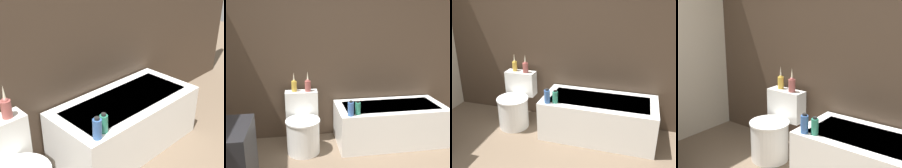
# 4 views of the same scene
# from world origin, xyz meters

# --- Properties ---
(wall_back_tiled) EXTENTS (6.40, 0.06, 2.60)m
(wall_back_tiled) POSITION_xyz_m (0.00, 2.42, 1.30)
(wall_back_tiled) COLOR #423326
(wall_back_tiled) RESTS_ON ground_plane
(bathtub) EXTENTS (1.45, 0.69, 0.52)m
(bathtub) POSITION_xyz_m (0.81, 2.02, 0.27)
(bathtub) COLOR white
(bathtub) RESTS_ON ground
(vase_silver) EXTENTS (0.08, 0.08, 0.27)m
(vase_silver) POSITION_xyz_m (-0.28, 2.19, 0.81)
(vase_silver) COLOR #994C47
(vase_silver) RESTS_ON toilet
(shampoo_bottle_tall) EXTENTS (0.07, 0.07, 0.19)m
(shampoo_bottle_tall) POSITION_xyz_m (0.20, 1.75, 0.61)
(shampoo_bottle_tall) COLOR #335999
(shampoo_bottle_tall) RESTS_ON bathtub
(shampoo_bottle_short) EXTENTS (0.07, 0.07, 0.17)m
(shampoo_bottle_short) POSITION_xyz_m (0.30, 1.78, 0.60)
(shampoo_bottle_short) COLOR #267259
(shampoo_bottle_short) RESTS_ON bathtub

